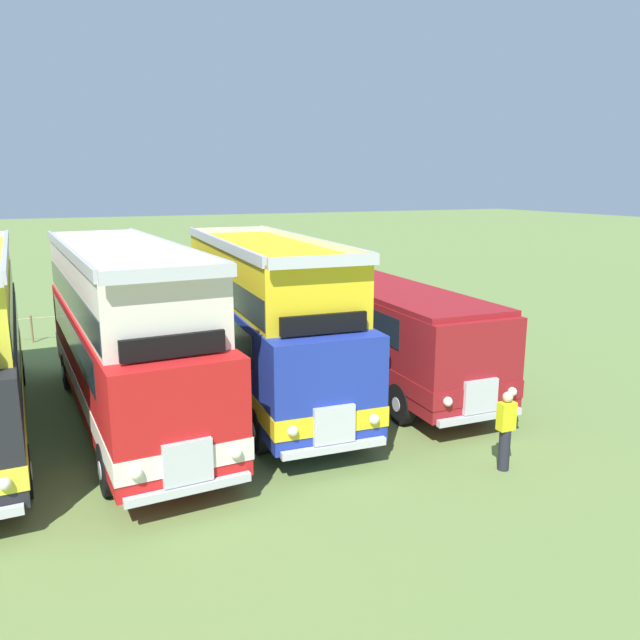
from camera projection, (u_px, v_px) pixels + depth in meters
bus_sixth_in_row at (125, 330)px, 15.55m from camera, size 3.16×10.91×4.52m
bus_seventh_in_row at (265, 316)px, 17.17m from camera, size 3.08×10.14×4.52m
bus_eighth_in_row at (380, 324)px, 18.91m from camera, size 2.81×10.12×2.99m
marshal_person at (506, 430)px, 13.07m from camera, size 0.36×0.24×1.73m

